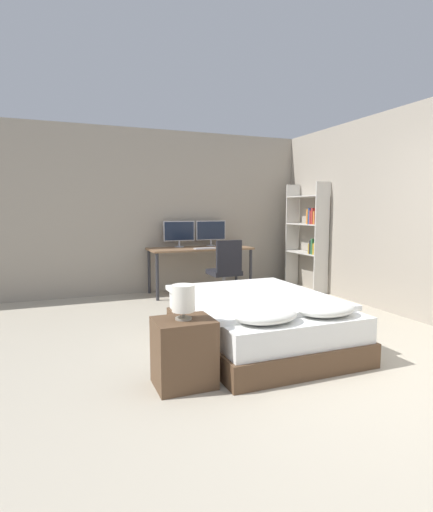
{
  "coord_description": "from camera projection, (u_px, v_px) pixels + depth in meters",
  "views": [
    {
      "loc": [
        -2.22,
        -2.4,
        1.39
      ],
      "look_at": [
        -0.19,
        2.7,
        0.75
      ],
      "focal_mm": 28.0,
      "sensor_mm": 36.0,
      "label": 1
    }
  ],
  "objects": [
    {
      "name": "office_chair",
      "position": [
        225.0,
        278.0,
        5.94
      ],
      "size": [
        0.52,
        0.52,
        0.95
      ],
      "color": "black",
      "rests_on": "ground_plane"
    },
    {
      "name": "nightstand",
      "position": [
        184.0,
        352.0,
        3.15
      ],
      "size": [
        0.46,
        0.38,
        0.54
      ],
      "color": "brown",
      "rests_on": "ground_plane"
    },
    {
      "name": "monitor_right",
      "position": [
        211.0,
        231.0,
        6.9
      ],
      "size": [
        0.54,
        0.16,
        0.44
      ],
      "color": "#B7B7BC",
      "rests_on": "desk"
    },
    {
      "name": "wall_back",
      "position": [
        194.0,
        212.0,
        6.93
      ],
      "size": [
        12.0,
        0.06,
        2.7
      ],
      "color": "#9E9384",
      "rests_on": "ground_plane"
    },
    {
      "name": "bedside_lamp",
      "position": [
        183.0,
        299.0,
        3.1
      ],
      "size": [
        0.18,
        0.18,
        0.27
      ],
      "color": "gray",
      "rests_on": "nightstand"
    },
    {
      "name": "ground_plane",
      "position": [
        363.0,
        384.0,
        3.19
      ],
      "size": [
        20.0,
        20.0,
        0.0
      ],
      "primitive_type": "plane",
      "color": "#B2A893"
    },
    {
      "name": "monitor_left",
      "position": [
        179.0,
        232.0,
        6.69
      ],
      "size": [
        0.54,
        0.16,
        0.44
      ],
      "color": "#B7B7BC",
      "rests_on": "desk"
    },
    {
      "name": "keyboard",
      "position": [
        205.0,
        248.0,
        6.39
      ],
      "size": [
        0.34,
        0.13,
        0.02
      ],
      "color": "#B7B7BC",
      "rests_on": "desk"
    },
    {
      "name": "desk",
      "position": [
        200.0,
        253.0,
        6.62
      ],
      "size": [
        1.69,
        0.68,
        0.76
      ],
      "color": "#846042",
      "rests_on": "ground_plane"
    },
    {
      "name": "computer_mouse",
      "position": [
        220.0,
        247.0,
        6.48
      ],
      "size": [
        0.07,
        0.05,
        0.04
      ],
      "color": "#B7B7BC",
      "rests_on": "desk"
    },
    {
      "name": "wall_side_right",
      "position": [
        405.0,
        213.0,
        5.13
      ],
      "size": [
        0.06,
        12.0,
        2.7
      ],
      "color": "#9E9384",
      "rests_on": "ground_plane"
    },
    {
      "name": "bed",
      "position": [
        258.0,
        320.0,
        4.12
      ],
      "size": [
        1.45,
        1.98,
        0.58
      ],
      "color": "brown",
      "rests_on": "ground_plane"
    },
    {
      "name": "bookshelf",
      "position": [
        310.0,
        231.0,
        6.78
      ],
      "size": [
        0.27,
        0.9,
        1.83
      ],
      "color": "beige",
      "rests_on": "ground_plane"
    }
  ]
}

